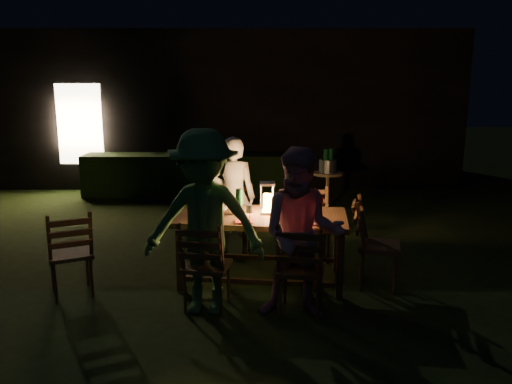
{
  "coord_description": "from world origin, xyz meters",
  "views": [
    {
      "loc": [
        0.72,
        -5.9,
        2.11
      ],
      "look_at": [
        0.74,
        -0.46,
        0.95
      ],
      "focal_mm": 35.0,
      "sensor_mm": 36.0,
      "label": 1
    }
  ],
  "objects_px": {
    "chair_near_left": "(207,281)",
    "side_table": "(328,177)",
    "bottle_bucket_a": "(325,163)",
    "lantern": "(267,200)",
    "person_opp_left": "(204,223)",
    "bottle_bucket_b": "(331,163)",
    "chair_end": "(377,259)",
    "chair_far_right": "(313,238)",
    "chair_spare": "(72,268)",
    "person_opp_right": "(302,235)",
    "chair_far_left": "(233,234)",
    "bottle_table": "(239,202)",
    "person_house_side": "(233,197)",
    "ice_bucket": "(328,166)",
    "dining_table": "(262,222)",
    "chair_near_right": "(301,285)"
  },
  "relations": [
    {
      "from": "chair_end",
      "to": "person_opp_left",
      "type": "distance_m",
      "value": 1.96
    },
    {
      "from": "chair_far_left",
      "to": "chair_spare",
      "type": "relative_size",
      "value": 0.98
    },
    {
      "from": "chair_far_right",
      "to": "side_table",
      "type": "bearing_deg",
      "value": -102.95
    },
    {
      "from": "bottle_bucket_a",
      "to": "lantern",
      "type": "bearing_deg",
      "value": -109.3
    },
    {
      "from": "ice_bucket",
      "to": "person_opp_right",
      "type": "bearing_deg",
      "value": -101.54
    },
    {
      "from": "chair_spare",
      "to": "bottle_bucket_b",
      "type": "relative_size",
      "value": 2.96
    },
    {
      "from": "chair_far_right",
      "to": "ice_bucket",
      "type": "xyz_separation_m",
      "value": [
        0.51,
        2.37,
        0.52
      ]
    },
    {
      "from": "chair_near_right",
      "to": "ice_bucket",
      "type": "distance_m",
      "value": 3.99
    },
    {
      "from": "person_opp_right",
      "to": "lantern",
      "type": "xyz_separation_m",
      "value": [
        -0.29,
        0.91,
        0.11
      ]
    },
    {
      "from": "chair_near_left",
      "to": "person_opp_left",
      "type": "relative_size",
      "value": 0.54
    },
    {
      "from": "side_table",
      "to": "chair_end",
      "type": "bearing_deg",
      "value": -88.71
    },
    {
      "from": "chair_near_left",
      "to": "side_table",
      "type": "xyz_separation_m",
      "value": [
        1.69,
        3.77,
        0.32
      ]
    },
    {
      "from": "ice_bucket",
      "to": "chair_end",
      "type": "bearing_deg",
      "value": -88.71
    },
    {
      "from": "chair_near_left",
      "to": "person_opp_left",
      "type": "xyz_separation_m",
      "value": [
        -0.01,
        -0.05,
        0.59
      ]
    },
    {
      "from": "ice_bucket",
      "to": "bottle_bucket_a",
      "type": "distance_m",
      "value": 0.08
    },
    {
      "from": "person_house_side",
      "to": "side_table",
      "type": "distance_m",
      "value": 2.66
    },
    {
      "from": "side_table",
      "to": "ice_bucket",
      "type": "xyz_separation_m",
      "value": [
        0.0,
        0.0,
        0.19
      ]
    },
    {
      "from": "lantern",
      "to": "ice_bucket",
      "type": "distance_m",
      "value": 3.21
    },
    {
      "from": "bottle_bucket_a",
      "to": "side_table",
      "type": "bearing_deg",
      "value": 38.66
    },
    {
      "from": "chair_end",
      "to": "ice_bucket",
      "type": "xyz_separation_m",
      "value": [
        -0.07,
        3.21,
        0.49
      ]
    },
    {
      "from": "person_opp_left",
      "to": "bottle_bucket_b",
      "type": "xyz_separation_m",
      "value": [
        1.75,
        3.86,
        -0.03
      ]
    },
    {
      "from": "person_opp_right",
      "to": "chair_far_left",
      "type": "bearing_deg",
      "value": 119.49
    },
    {
      "from": "chair_spare",
      "to": "bottle_bucket_b",
      "type": "height_order",
      "value": "bottle_bucket_b"
    },
    {
      "from": "chair_near_left",
      "to": "chair_spare",
      "type": "distance_m",
      "value": 1.45
    },
    {
      "from": "person_opp_left",
      "to": "side_table",
      "type": "relative_size",
      "value": 2.55
    },
    {
      "from": "lantern",
      "to": "bottle_bucket_b",
      "type": "xyz_separation_m",
      "value": [
        1.14,
        3.06,
        -0.07
      ]
    },
    {
      "from": "chair_near_left",
      "to": "ice_bucket",
      "type": "relative_size",
      "value": 3.12
    },
    {
      "from": "dining_table",
      "to": "bottle_table",
      "type": "distance_m",
      "value": 0.33
    },
    {
      "from": "dining_table",
      "to": "lantern",
      "type": "relative_size",
      "value": 5.42
    },
    {
      "from": "chair_near_left",
      "to": "lantern",
      "type": "bearing_deg",
      "value": 62.03
    },
    {
      "from": "chair_far_left",
      "to": "person_opp_right",
      "type": "bearing_deg",
      "value": 123.32
    },
    {
      "from": "chair_far_left",
      "to": "chair_spare",
      "type": "distance_m",
      "value": 2.0
    },
    {
      "from": "chair_near_right",
      "to": "chair_end",
      "type": "height_order",
      "value": "chair_end"
    },
    {
      "from": "bottle_table",
      "to": "side_table",
      "type": "distance_m",
      "value": 3.35
    },
    {
      "from": "ice_bucket",
      "to": "chair_near_left",
      "type": "bearing_deg",
      "value": -114.16
    },
    {
      "from": "chair_end",
      "to": "person_house_side",
      "type": "bearing_deg",
      "value": -108.34
    },
    {
      "from": "chair_far_left",
      "to": "side_table",
      "type": "xyz_separation_m",
      "value": [
        1.5,
        2.24,
        0.32
      ]
    },
    {
      "from": "dining_table",
      "to": "person_opp_right",
      "type": "distance_m",
      "value": 0.94
    },
    {
      "from": "chair_far_left",
      "to": "bottle_table",
      "type": "height_order",
      "value": "bottle_table"
    },
    {
      "from": "ice_bucket",
      "to": "lantern",
      "type": "bearing_deg",
      "value": -109.91
    },
    {
      "from": "chair_end",
      "to": "chair_far_right",
      "type": "bearing_deg",
      "value": -130.7
    },
    {
      "from": "chair_near_right",
      "to": "person_opp_left",
      "type": "xyz_separation_m",
      "value": [
        -0.9,
        0.06,
        0.58
      ]
    },
    {
      "from": "chair_spare",
      "to": "lantern",
      "type": "height_order",
      "value": "lantern"
    },
    {
      "from": "chair_spare",
      "to": "bottle_bucket_b",
      "type": "distance_m",
      "value": 4.73
    },
    {
      "from": "lantern",
      "to": "bottle_table",
      "type": "bearing_deg",
      "value": -177.57
    },
    {
      "from": "ice_bucket",
      "to": "person_opp_left",
      "type": "bearing_deg",
      "value": -113.94
    },
    {
      "from": "person_opp_right",
      "to": "ice_bucket",
      "type": "bearing_deg",
      "value": 85.49
    },
    {
      "from": "chair_end",
      "to": "person_opp_left",
      "type": "xyz_separation_m",
      "value": [
        -1.77,
        -0.61,
        0.57
      ]
    },
    {
      "from": "chair_spare",
      "to": "chair_end",
      "type": "bearing_deg",
      "value": -21.09
    },
    {
      "from": "chair_end",
      "to": "chair_spare",
      "type": "xyz_separation_m",
      "value": [
        -3.17,
        -0.23,
        -0.01
      ]
    }
  ]
}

